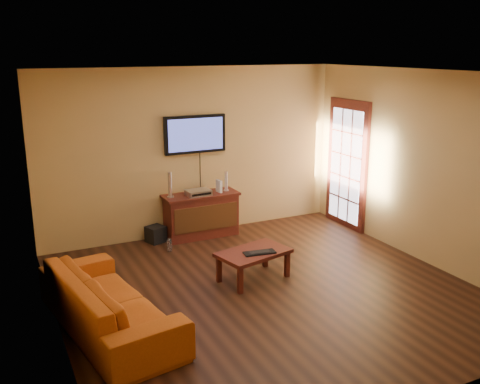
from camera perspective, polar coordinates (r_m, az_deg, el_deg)
ground_plane at (r=6.89m, az=2.88°, el=-10.46°), size 5.00×5.00×0.00m
room_walls at (r=6.89m, az=0.56°, el=4.37°), size 5.00×5.00×5.00m
french_door at (r=9.20m, az=11.33°, el=2.77°), size 0.07×1.02×2.22m
media_console at (r=8.68m, az=-4.16°, el=-2.45°), size 1.22×0.47×0.71m
television at (r=8.56m, az=-4.81°, el=6.16°), size 1.02×0.08×0.60m
coffee_table at (r=7.07m, az=1.45°, el=-6.75°), size 1.03×0.76×0.40m
sofa at (r=6.01m, az=-13.90°, el=-10.37°), size 1.00×2.29×0.86m
speaker_left at (r=8.39m, az=-7.46°, el=0.66°), size 0.11×0.11×0.40m
speaker_right at (r=8.71m, az=-1.49°, el=1.08°), size 0.09×0.09×0.32m
av_receiver at (r=8.50m, az=-4.49°, el=-0.04°), size 0.39×0.29×0.09m
game_console at (r=8.64m, az=-2.25°, el=0.63°), size 0.06×0.15×0.20m
subwoofer at (r=8.56m, az=-8.99°, el=-4.47°), size 0.33×0.33×0.26m
bottle at (r=8.15m, az=-7.55°, el=-5.67°), size 0.07×0.07×0.21m
keyboard at (r=6.98m, az=2.10°, el=-6.46°), size 0.43×0.21×0.02m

